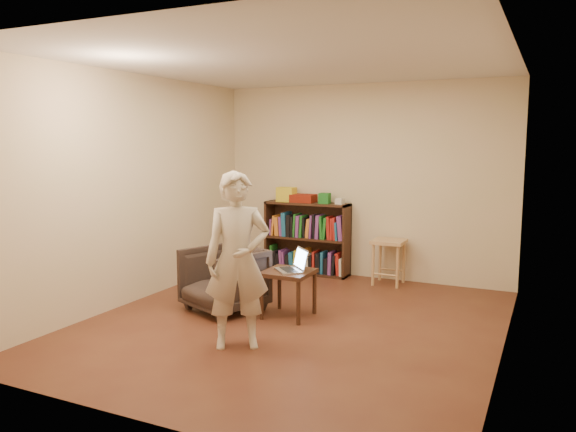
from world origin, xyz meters
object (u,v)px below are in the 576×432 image
at_px(bookshelf, 307,242).
at_px(armchair, 224,279).
at_px(side_table, 288,278).
at_px(laptop, 294,265).
at_px(stool, 389,249).
at_px(person, 237,260).

distance_m(bookshelf, armchair, 2.01).
xyz_separation_m(side_table, laptop, (0.05, 0.02, 0.14)).
bearing_deg(side_table, armchair, -171.95).
relative_size(bookshelf, stool, 2.06).
bearing_deg(stool, side_table, -108.35).
height_order(bookshelf, armchair, bookshelf).
distance_m(side_table, laptop, 0.15).
distance_m(bookshelf, side_table, 1.99).
xyz_separation_m(bookshelf, side_table, (0.61, -1.90, -0.03)).
bearing_deg(armchair, laptop, 30.48).
xyz_separation_m(stool, laptop, (-0.54, -1.76, 0.08)).
bearing_deg(side_table, stool, 71.65).
xyz_separation_m(bookshelf, person, (0.57, -2.88, 0.35)).
bearing_deg(person, laptop, 52.29).
bearing_deg(armchair, person, -30.01).
height_order(armchair, person, person).
xyz_separation_m(side_table, person, (-0.04, -0.98, 0.38)).
bearing_deg(armchair, bookshelf, 108.10).
bearing_deg(bookshelf, laptop, -70.69).
relative_size(stool, laptop, 1.39).
height_order(stool, person, person).
height_order(stool, side_table, stool).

